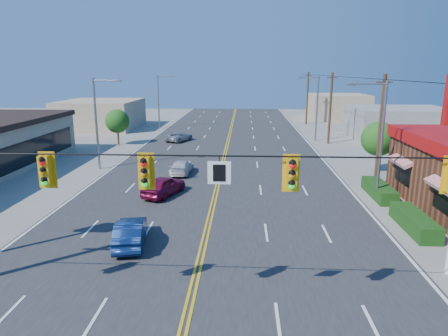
{
  "coord_description": "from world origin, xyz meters",
  "views": [
    {
      "loc": [
        1.98,
        -12.33,
        8.63
      ],
      "look_at": [
        0.65,
        13.88,
        2.2
      ],
      "focal_mm": 32.0,
      "sensor_mm": 36.0,
      "label": 1
    }
  ],
  "objects_px": {
    "car_magenta": "(164,186)",
    "signal_span": "(179,189)",
    "car_white": "(182,168)",
    "car_silver": "(179,137)",
    "car_blue": "(130,233)"
  },
  "relations": [
    {
      "from": "signal_span",
      "to": "car_silver",
      "type": "height_order",
      "value": "signal_span"
    },
    {
      "from": "car_magenta",
      "to": "signal_span",
      "type": "bearing_deg",
      "value": 123.53
    },
    {
      "from": "signal_span",
      "to": "car_magenta",
      "type": "bearing_deg",
      "value": 103.7
    },
    {
      "from": "car_white",
      "to": "car_silver",
      "type": "xyz_separation_m",
      "value": [
        -2.75,
        15.98,
        0.0
      ]
    },
    {
      "from": "signal_span",
      "to": "car_white",
      "type": "xyz_separation_m",
      "value": [
        -3.19,
        20.45,
        -4.32
      ]
    },
    {
      "from": "car_magenta",
      "to": "car_white",
      "type": "distance_m",
      "value": 6.09
    },
    {
      "from": "signal_span",
      "to": "car_magenta",
      "type": "height_order",
      "value": "signal_span"
    },
    {
      "from": "car_white",
      "to": "signal_span",
      "type": "bearing_deg",
      "value": 100.95
    },
    {
      "from": "car_blue",
      "to": "car_silver",
      "type": "bearing_deg",
      "value": -95.22
    },
    {
      "from": "car_magenta",
      "to": "car_silver",
      "type": "xyz_separation_m",
      "value": [
        -2.43,
        22.07,
        -0.12
      ]
    },
    {
      "from": "signal_span",
      "to": "car_magenta",
      "type": "distance_m",
      "value": 15.37
    },
    {
      "from": "car_silver",
      "to": "car_white",
      "type": "bearing_deg",
      "value": 124.03
    },
    {
      "from": "car_magenta",
      "to": "car_blue",
      "type": "xyz_separation_m",
      "value": [
        -0.07,
        -8.2,
        -0.04
      ]
    },
    {
      "from": "signal_span",
      "to": "car_magenta",
      "type": "xyz_separation_m",
      "value": [
        -3.5,
        14.36,
        -4.2
      ]
    },
    {
      "from": "car_magenta",
      "to": "car_silver",
      "type": "height_order",
      "value": "car_magenta"
    }
  ]
}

